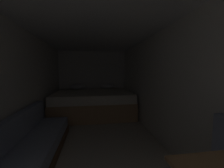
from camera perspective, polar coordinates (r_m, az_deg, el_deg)
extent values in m
plane|color=beige|center=(2.75, -7.07, -23.66)|extent=(7.45, 7.45, 0.00)
cube|color=silver|center=(5.17, -7.98, 1.85)|extent=(2.52, 0.05, 2.08)
cube|color=silver|center=(2.71, -34.51, -1.77)|extent=(0.05, 5.45, 2.08)
cube|color=silver|center=(2.75, 19.37, -1.08)|extent=(0.05, 5.45, 2.08)
cube|color=white|center=(2.54, -7.62, 23.02)|extent=(2.52, 5.45, 0.05)
cube|color=tan|center=(4.37, -7.73, -9.36)|extent=(2.30, 1.70, 0.48)
cube|color=beige|center=(4.30, -7.78, -4.75)|extent=(2.26, 1.66, 0.23)
ellipsoid|color=white|center=(4.95, -13.93, -1.06)|extent=(0.52, 0.28, 0.20)
ellipsoid|color=white|center=(4.96, -1.92, -0.91)|extent=(0.52, 0.28, 0.20)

